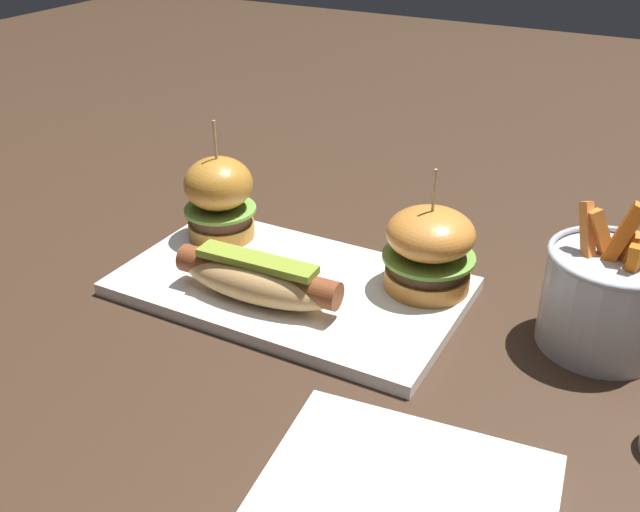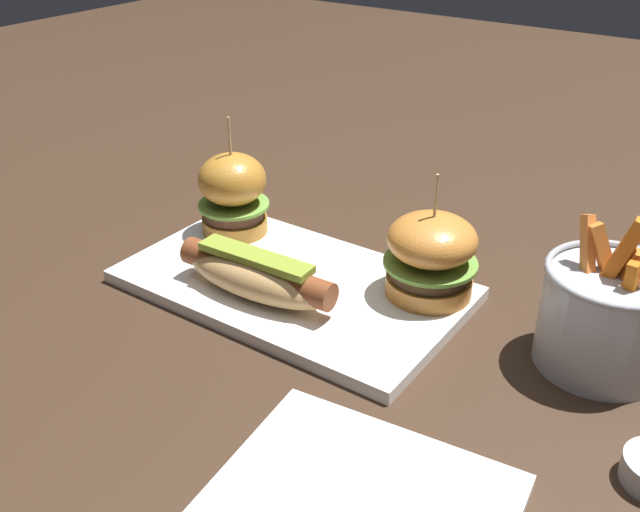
{
  "view_description": "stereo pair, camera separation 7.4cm",
  "coord_description": "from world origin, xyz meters",
  "px_view_note": "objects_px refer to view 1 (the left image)",
  "views": [
    {
      "loc": [
        0.34,
        -0.57,
        0.41
      ],
      "look_at": [
        0.04,
        0.0,
        0.05
      ],
      "focal_mm": 40.59,
      "sensor_mm": 36.0,
      "label": 1
    },
    {
      "loc": [
        0.41,
        -0.53,
        0.41
      ],
      "look_at": [
        0.04,
        0.0,
        0.05
      ],
      "focal_mm": 40.59,
      "sensor_mm": 36.0,
      "label": 2
    }
  ],
  "objects_px": {
    "platter_main": "(290,286)",
    "fries_bucket": "(606,298)",
    "slider_right": "(429,249)",
    "hot_dog": "(258,279)",
    "slider_left": "(219,198)"
  },
  "relations": [
    {
      "from": "hot_dog",
      "to": "fries_bucket",
      "type": "height_order",
      "value": "fries_bucket"
    },
    {
      "from": "slider_left",
      "to": "slider_right",
      "type": "bearing_deg",
      "value": 1.43
    },
    {
      "from": "platter_main",
      "to": "slider_right",
      "type": "xyz_separation_m",
      "value": [
        0.13,
        0.06,
        0.05
      ]
    },
    {
      "from": "slider_left",
      "to": "slider_right",
      "type": "xyz_separation_m",
      "value": [
        0.26,
        0.01,
        -0.01
      ]
    },
    {
      "from": "slider_left",
      "to": "fries_bucket",
      "type": "relative_size",
      "value": 0.95
    },
    {
      "from": "slider_right",
      "to": "fries_bucket",
      "type": "bearing_deg",
      "value": 0.3
    },
    {
      "from": "slider_left",
      "to": "platter_main",
      "type": "bearing_deg",
      "value": -22.57
    },
    {
      "from": "hot_dog",
      "to": "slider_left",
      "type": "height_order",
      "value": "slider_left"
    },
    {
      "from": "slider_left",
      "to": "fries_bucket",
      "type": "xyz_separation_m",
      "value": [
        0.43,
        0.01,
        -0.01
      ]
    },
    {
      "from": "platter_main",
      "to": "fries_bucket",
      "type": "height_order",
      "value": "fries_bucket"
    },
    {
      "from": "platter_main",
      "to": "slider_left",
      "type": "relative_size",
      "value": 2.53
    },
    {
      "from": "slider_right",
      "to": "fries_bucket",
      "type": "xyz_separation_m",
      "value": [
        0.18,
        0.0,
        -0.01
      ]
    },
    {
      "from": "hot_dog",
      "to": "fries_bucket",
      "type": "relative_size",
      "value": 1.21
    },
    {
      "from": "slider_right",
      "to": "fries_bucket",
      "type": "height_order",
      "value": "fries_bucket"
    },
    {
      "from": "slider_left",
      "to": "fries_bucket",
      "type": "height_order",
      "value": "slider_left"
    }
  ]
}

